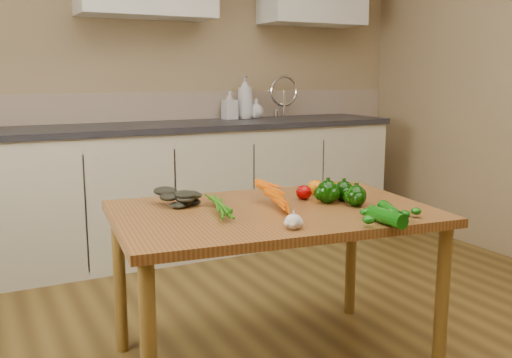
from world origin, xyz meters
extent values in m
cube|color=tan|center=(0.00, 2.51, 1.30)|extent=(4.00, 0.02, 2.60)
cube|color=tan|center=(0.00, 2.48, 0.55)|extent=(3.98, 0.03, 1.10)
cube|color=beige|center=(0.20, 2.19, 0.43)|extent=(2.80, 0.60, 0.86)
cube|color=#2B2B30|center=(0.20, 2.19, 0.88)|extent=(2.84, 0.64, 0.04)
cube|color=#99999E|center=(0.98, 2.19, 0.84)|extent=(0.55, 0.42, 0.10)
cylinder|color=silver|center=(0.98, 2.37, 1.02)|extent=(0.02, 0.02, 0.24)
cube|color=brown|center=(-0.14, 0.49, 0.67)|extent=(1.36, 0.96, 0.04)
cylinder|color=brown|center=(-0.76, 0.20, 0.32)|extent=(0.05, 0.05, 0.65)
cylinder|color=brown|center=(0.40, 0.07, 0.32)|extent=(0.05, 0.05, 0.65)
cylinder|color=brown|center=(-0.68, 0.91, 0.32)|extent=(0.05, 0.05, 0.65)
cylinder|color=brown|center=(0.48, 0.78, 0.32)|extent=(0.05, 0.05, 0.65)
imported|color=silver|center=(0.65, 2.37, 1.06)|extent=(0.13, 0.13, 0.32)
imported|color=silver|center=(0.51, 2.34, 1.01)|extent=(0.10, 0.10, 0.21)
imported|color=silver|center=(0.73, 2.35, 0.97)|extent=(0.16, 0.16, 0.15)
ellipsoid|color=silver|center=(-0.22, 0.19, 0.71)|extent=(0.06, 0.06, 0.05)
sphere|color=black|center=(0.12, 0.48, 0.73)|extent=(0.10, 0.10, 0.10)
sphere|color=black|center=(0.21, 0.49, 0.73)|extent=(0.09, 0.09, 0.09)
sphere|color=black|center=(0.19, 0.38, 0.73)|extent=(0.09, 0.09, 0.09)
ellipsoid|color=#940302|center=(0.07, 0.59, 0.72)|extent=(0.07, 0.07, 0.06)
ellipsoid|color=#CF6405|center=(0.16, 0.64, 0.72)|extent=(0.08, 0.08, 0.07)
ellipsoid|color=#CF6405|center=(0.25, 0.61, 0.71)|extent=(0.06, 0.06, 0.06)
cylinder|color=#084B08|center=(0.19, 0.15, 0.71)|extent=(0.12, 0.20, 0.05)
cylinder|color=#084B08|center=(0.11, 0.09, 0.71)|extent=(0.06, 0.17, 0.06)
camera|label=1|loc=(-1.24, -1.50, 1.23)|focal=40.00mm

